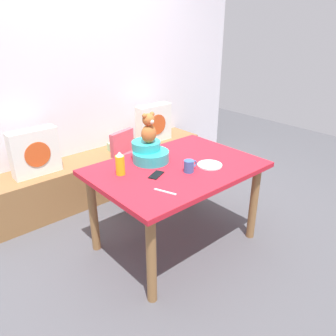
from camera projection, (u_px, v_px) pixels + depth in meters
ground_plane at (175, 242)px, 2.98m from camera, size 8.00×8.00×0.00m
back_wall at (80, 73)px, 3.47m from camera, size 4.40×0.10×2.60m
window_bench at (102, 174)px, 3.72m from camera, size 2.60×0.44×0.46m
pillow_floral_left at (35, 152)px, 3.11m from camera, size 0.44×0.15×0.44m
pillow_floral_right at (154, 123)px, 3.97m from camera, size 0.44×0.15×0.44m
book_stack at (118, 146)px, 3.75m from camera, size 0.20×0.14×0.09m
dining_table at (176, 177)px, 2.71m from camera, size 1.32×0.95×0.74m
highchair at (132, 159)px, 3.37m from camera, size 0.40×0.50×0.79m
infant_seat_teal at (149, 153)px, 2.74m from camera, size 0.30×0.33×0.16m
teddy_bear at (149, 129)px, 2.66m from camera, size 0.13×0.12×0.25m
ketchup_bottle at (120, 164)px, 2.50m from camera, size 0.07×0.07×0.18m
coffee_mug at (190, 166)px, 2.56m from camera, size 0.12×0.08×0.09m
dinner_plate_near at (210, 165)px, 2.68m from camera, size 0.20×0.20×0.01m
cell_phone at (156, 175)px, 2.51m from camera, size 0.16×0.12×0.01m
table_fork at (165, 192)px, 2.27m from camera, size 0.07×0.17×0.01m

